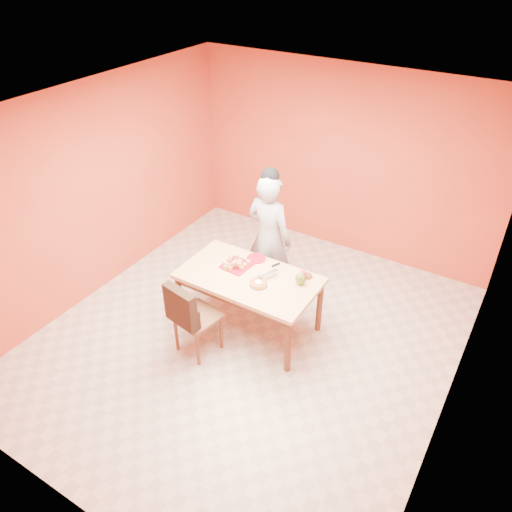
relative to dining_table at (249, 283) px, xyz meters
The scene contains 17 objects.
floor 0.70m from the dining_table, 62.34° to the right, with size 5.00×5.00×0.00m, color beige.
ceiling 2.05m from the dining_table, 62.34° to the right, with size 5.00×5.00×0.00m, color silver.
wall_back 2.41m from the dining_table, 87.44° to the left, with size 4.50×4.50×0.00m, color #C54D2D.
wall_left 2.26m from the dining_table, behind, with size 5.00×5.00×0.00m, color #C54D2D.
wall_right 2.46m from the dining_table, ahead, with size 5.00×5.00×0.00m, color #C54D2D.
dining_table is the anchor object (origin of this frame).
dining_chair 0.73m from the dining_table, 113.97° to the right, with size 0.53×0.59×0.98m.
pastry_pile 0.30m from the dining_table, 157.20° to the left, with size 0.27×0.27×0.09m, color tan, non-canonical shape.
person 0.75m from the dining_table, 101.56° to the left, with size 0.63×0.41×1.73m, color gray.
pastry_platter 0.27m from the dining_table, 157.20° to the left, with size 0.31×0.31×0.02m, color maroon.
red_dinner_plate 0.38m from the dining_table, 108.23° to the left, with size 0.23×0.23×0.01m, color maroon.
white_cake_plate 0.24m from the dining_table, 28.23° to the right, with size 0.26×0.26×0.01m, color white.
sponge_cake 0.25m from the dining_table, 28.23° to the right, with size 0.20×0.20×0.05m, color #C17B32.
cake_server 0.27m from the dining_table, 20.72° to the left, with size 0.05×0.27×0.01m, color silver.
egg_ornament 0.62m from the dining_table, 17.05° to the left, with size 0.12×0.10×0.15m, color olive.
magenta_glass 0.63m from the dining_table, 27.68° to the left, with size 0.07×0.07×0.10m, color #C11D56.
checker_tin 0.68m from the dining_table, 30.65° to the left, with size 0.11×0.11×0.03m, color #381A0F.
Camera 1 is at (2.39, -3.70, 4.15)m, focal length 35.00 mm.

